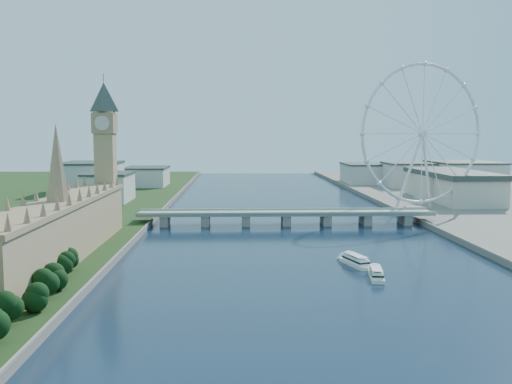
{
  "coord_description": "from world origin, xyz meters",
  "views": [
    {
      "loc": [
        -37.26,
        -121.7,
        66.88
      ],
      "look_at": [
        -25.6,
        210.0,
        33.66
      ],
      "focal_mm": 40.0,
      "sensor_mm": 36.0,
      "label": 1
    }
  ],
  "objects": [
    {
      "name": "parliament_range",
      "position": [
        -128.0,
        170.0,
        18.48
      ],
      "size": [
        24.0,
        200.0,
        70.0
      ],
      "color": "tan",
      "rests_on": "ground"
    },
    {
      "name": "big_ben",
      "position": [
        -128.0,
        278.0,
        66.57
      ],
      "size": [
        20.02,
        20.02,
        110.0
      ],
      "color": "tan",
      "rests_on": "ground"
    },
    {
      "name": "westminster_bridge",
      "position": [
        0.0,
        300.0,
        6.63
      ],
      "size": [
        220.0,
        22.0,
        9.5
      ],
      "color": "gray",
      "rests_on": "ground"
    },
    {
      "name": "london_eye",
      "position": [
        119.98,
        355.08,
        67.52
      ],
      "size": [
        113.6,
        39.12,
        124.3
      ],
      "color": "silver",
      "rests_on": "ground"
    },
    {
      "name": "county_hall",
      "position": [
        175.0,
        430.0,
        0.0
      ],
      "size": [
        54.0,
        144.0,
        35.0
      ],
      "primitive_type": null,
      "color": "beige",
      "rests_on": "ground"
    },
    {
      "name": "city_skyline",
      "position": [
        39.22,
        560.08,
        16.96
      ],
      "size": [
        505.0,
        280.0,
        32.0
      ],
      "color": "beige",
      "rests_on": "ground"
    },
    {
      "name": "tour_boat_near",
      "position": [
        24.13,
        164.15,
        0.0
      ],
      "size": [
        14.83,
        28.65,
        6.12
      ],
      "primitive_type": null,
      "rotation": [
        0.0,
        0.0,
        0.29
      ],
      "color": "white",
      "rests_on": "ground"
    },
    {
      "name": "tour_boat_far",
      "position": [
        28.29,
        137.83,
        0.0
      ],
      "size": [
        10.02,
        25.92,
        5.54
      ],
      "primitive_type": null,
      "rotation": [
        0.0,
        0.0,
        -0.15
      ],
      "color": "silver",
      "rests_on": "ground"
    }
  ]
}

